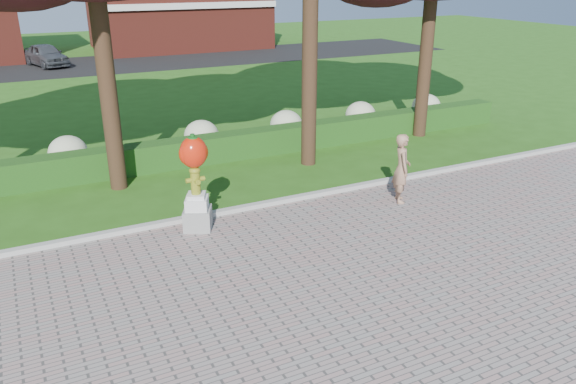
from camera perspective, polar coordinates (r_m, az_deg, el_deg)
The scene contains 9 objects.
ground at distance 11.00m, azimuth -0.30°, elevation -7.95°, with size 100.00×100.00×0.00m, color #2A5916.
curb at distance 13.44m, azimuth -5.98°, elevation -1.98°, with size 40.00×0.18×0.15m, color #ADADA5.
lawn_hedge at distance 16.91m, azimuth -10.90°, elevation 3.91°, with size 24.00×0.70×0.80m, color #194714.
hydrangea_row at distance 17.94m, azimuth -10.08°, elevation 5.49°, with size 20.10×1.10×0.99m.
street at distance 37.22m, azimuth -20.22°, elevation 11.94°, with size 50.00×8.00×0.02m, color black.
building_right at distance 44.36m, azimuth -11.12°, elevation 18.34°, with size 12.00×8.00×6.40m, color maroon.
hydrant_sculpture at distance 12.31m, azimuth -9.40°, elevation 1.22°, with size 0.79×0.79×2.19m.
woman at distance 14.05m, azimuth 11.47°, elevation 2.38°, with size 0.63×0.41×1.73m, color #A5795E.
parked_car at distance 37.71m, azimuth -23.37°, elevation 12.66°, with size 1.57×3.90×1.33m, color #464A4F.
Camera 1 is at (-4.23, -8.58, 5.42)m, focal length 35.00 mm.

